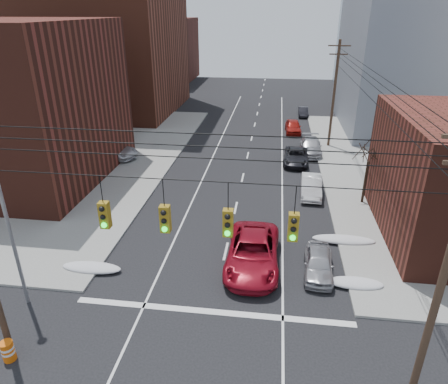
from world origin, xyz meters
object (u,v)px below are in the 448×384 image
(parked_car_b, at_px, (311,186))
(parked_car_c, at_px, (296,156))
(lot_car_c, at_px, (53,164))
(construction_barrel, at_px, (8,351))
(parked_car_a, at_px, (319,263))
(parked_car_f, at_px, (303,112))
(parked_car_e, at_px, (293,127))
(parked_car_d, at_px, (311,146))
(lot_car_b, at_px, (112,150))
(red_pickup, at_px, (253,252))
(lot_car_a, at_px, (72,163))
(lot_car_d, at_px, (53,159))

(parked_car_b, relative_size, parked_car_c, 0.90)
(lot_car_c, relative_size, construction_barrel, 5.65)
(parked_car_a, relative_size, parked_car_f, 1.07)
(parked_car_a, relative_size, parked_car_e, 0.89)
(parked_car_f, bearing_deg, parked_car_b, -91.18)
(parked_car_d, distance_m, lot_car_b, 20.21)
(red_pickup, bearing_deg, parked_car_a, -4.50)
(parked_car_e, distance_m, lot_car_b, 21.57)
(parked_car_a, height_order, lot_car_b, lot_car_b)
(lot_car_a, distance_m, lot_car_b, 4.49)
(lot_car_c, height_order, lot_car_d, lot_car_c)
(parked_car_e, bearing_deg, lot_car_a, -145.12)
(parked_car_e, xyz_separation_m, lot_car_b, (-18.17, -11.62, 0.16))
(lot_car_b, height_order, lot_car_d, lot_car_b)
(parked_car_b, bearing_deg, parked_car_a, -88.89)
(red_pickup, distance_m, parked_car_f, 36.91)
(parked_car_e, relative_size, lot_car_a, 0.98)
(parked_car_b, xyz_separation_m, parked_car_e, (-0.97, 17.71, 0.02))
(parked_car_c, relative_size, parked_car_e, 1.12)
(parked_car_d, relative_size, parked_car_e, 1.18)
(parked_car_a, xyz_separation_m, lot_car_a, (-21.12, 12.92, 0.22))
(red_pickup, relative_size, parked_car_d, 1.23)
(parked_car_a, bearing_deg, lot_car_c, 155.01)
(parked_car_c, distance_m, lot_car_c, 22.65)
(red_pickup, height_order, lot_car_b, red_pickup)
(parked_car_a, xyz_separation_m, construction_barrel, (-13.63, -8.00, -0.19))
(parked_car_c, height_order, parked_car_d, parked_car_d)
(parked_car_a, height_order, parked_car_d, parked_car_d)
(parked_car_d, bearing_deg, red_pickup, -101.41)
(lot_car_a, distance_m, lot_car_c, 1.63)
(red_pickup, height_order, parked_car_b, red_pickup)
(red_pickup, xyz_separation_m, lot_car_b, (-15.10, 16.52, 0.03))
(lot_car_a, bearing_deg, parked_car_d, -83.05)
(red_pickup, xyz_separation_m, parked_car_a, (3.75, -0.27, -0.22))
(lot_car_a, relative_size, construction_barrel, 4.76)
(parked_car_b, xyz_separation_m, lot_car_c, (-22.94, 1.63, 0.19))
(parked_car_b, height_order, lot_car_c, lot_car_c)
(parked_car_e, xyz_separation_m, construction_barrel, (-12.95, -36.41, -0.27))
(parked_car_c, xyz_separation_m, lot_car_d, (-22.58, -4.34, 0.22))
(red_pickup, xyz_separation_m, parked_car_c, (3.07, 17.57, -0.20))
(parked_car_b, distance_m, lot_car_c, 23.00)
(parked_car_f, xyz_separation_m, lot_car_d, (-24.18, -23.38, 0.30))
(red_pickup, distance_m, parked_car_a, 3.76)
(lot_car_b, bearing_deg, parked_car_d, -55.41)
(parked_car_b, relative_size, lot_car_b, 0.81)
(parked_car_c, xyz_separation_m, lot_car_c, (-21.97, -5.51, 0.24))
(parked_car_d, bearing_deg, parked_car_f, 91.31)
(lot_car_c, distance_m, construction_barrel, 22.24)
(parked_car_e, bearing_deg, lot_car_c, -146.07)
(parked_car_d, distance_m, construction_barrel, 32.41)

